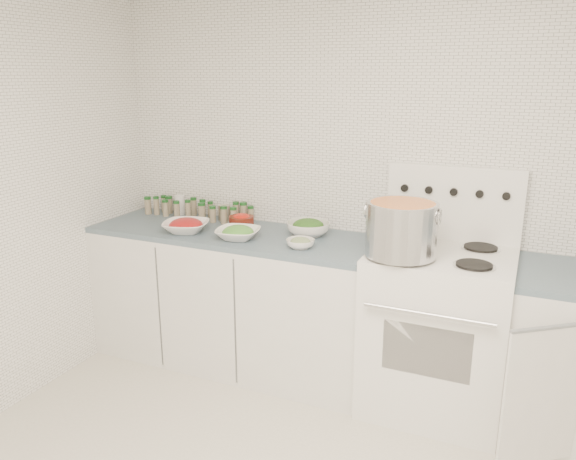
# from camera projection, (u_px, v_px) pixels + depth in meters

# --- Properties ---
(room_walls) EXTENTS (3.54, 3.04, 2.52)m
(room_walls) POSITION_uv_depth(u_px,v_px,m) (266.00, 163.00, 2.01)
(room_walls) COLOR white
(room_walls) RESTS_ON ground
(counter_left) EXTENTS (1.85, 0.62, 0.90)m
(counter_left) POSITION_uv_depth(u_px,v_px,m) (235.00, 297.00, 3.68)
(counter_left) COLOR white
(counter_left) RESTS_ON ground
(stove) EXTENTS (0.76, 0.70, 1.36)m
(stove) POSITION_uv_depth(u_px,v_px,m) (437.00, 326.00, 3.16)
(stove) COLOR white
(stove) RESTS_ON ground
(stock_pot) EXTENTS (0.39, 0.37, 0.28)m
(stock_pot) POSITION_uv_depth(u_px,v_px,m) (401.00, 227.00, 2.91)
(stock_pot) COLOR silver
(stock_pot) RESTS_ON stove
(bowl_tomato) EXTENTS (0.35, 0.35, 0.09)m
(bowl_tomato) POSITION_uv_depth(u_px,v_px,m) (186.00, 226.00, 3.54)
(bowl_tomato) COLOR white
(bowl_tomato) RESTS_ON counter_left
(bowl_snowpea) EXTENTS (0.30, 0.30, 0.09)m
(bowl_snowpea) POSITION_uv_depth(u_px,v_px,m) (238.00, 233.00, 3.39)
(bowl_snowpea) COLOR white
(bowl_snowpea) RESTS_ON counter_left
(bowl_broccoli) EXTENTS (0.35, 0.35, 0.11)m
(bowl_broccoli) POSITION_uv_depth(u_px,v_px,m) (308.00, 227.00, 3.46)
(bowl_broccoli) COLOR white
(bowl_broccoli) RESTS_ON counter_left
(bowl_zucchini) EXTENTS (0.21, 0.21, 0.07)m
(bowl_zucchini) POSITION_uv_depth(u_px,v_px,m) (300.00, 243.00, 3.22)
(bowl_zucchini) COLOR white
(bowl_zucchini) RESTS_ON counter_left
(bowl_pepper) EXTENTS (0.16, 0.16, 0.10)m
(bowl_pepper) POSITION_uv_depth(u_px,v_px,m) (241.00, 221.00, 3.61)
(bowl_pepper) COLOR #5A190F
(bowl_pepper) RESTS_ON counter_left
(salt_canister) EXTENTS (0.08, 0.08, 0.14)m
(salt_canister) POSITION_uv_depth(u_px,v_px,m) (180.00, 205.00, 3.97)
(salt_canister) COLOR white
(salt_canister) RESTS_ON counter_left
(tin_can) EXTENTS (0.10, 0.10, 0.11)m
(tin_can) POSITION_uv_depth(u_px,v_px,m) (224.00, 213.00, 3.81)
(tin_can) COLOR #B8AE9C
(tin_can) RESTS_ON counter_left
(spice_cluster) EXTENTS (0.82, 0.16, 0.13)m
(spice_cluster) POSITION_uv_depth(u_px,v_px,m) (197.00, 209.00, 3.87)
(spice_cluster) COLOR gray
(spice_cluster) RESTS_ON counter_left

